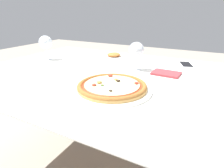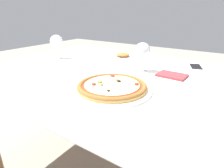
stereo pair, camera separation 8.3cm
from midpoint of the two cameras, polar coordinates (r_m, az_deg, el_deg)
dining_table at (r=1.13m, az=-6.59°, el=-0.01°), size 1.40×1.11×0.74m
pizza_plate at (r=0.83m, az=-2.85°, el=-0.90°), size 0.36×0.36×0.04m
fork at (r=1.18m, az=-26.32°, el=2.90°), size 0.03×0.17×0.00m
wine_glass_far_left at (r=1.10m, az=5.29°, el=10.15°), size 0.09×0.09×0.17m
wine_glass_far_right at (r=1.45m, az=-21.19°, el=11.66°), size 0.09×0.09×0.17m
cell_phone at (r=1.30m, az=19.94°, el=5.50°), size 0.12×0.16×0.01m
side_plate at (r=1.44m, az=-1.09°, el=8.59°), size 0.18×0.18×0.04m
napkin_folded at (r=1.08m, az=14.09°, el=3.14°), size 0.16×0.12×0.01m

